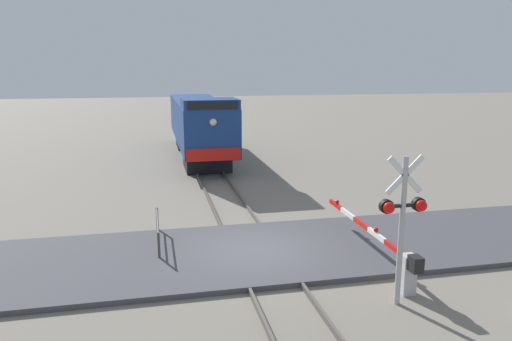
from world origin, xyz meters
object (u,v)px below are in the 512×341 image
locomotive (199,124)px  crossing_signal (403,215)px  crossing_gate (392,255)px  guard_railing (158,229)px

locomotive → crossing_signal: locomotive is taller
locomotive → crossing_gate: locomotive is taller
locomotive → crossing_signal: 21.19m
crossing_gate → guard_railing: size_ratio=2.25×
crossing_gate → crossing_signal: bearing=-111.2°
locomotive → crossing_gate: bearing=-80.6°
locomotive → crossing_signal: (2.75, -21.01, 0.17)m
crossing_signal → guard_railing: size_ratio=1.39×
guard_railing → crossing_gate: bearing=-32.0°
locomotive → guard_railing: 16.12m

